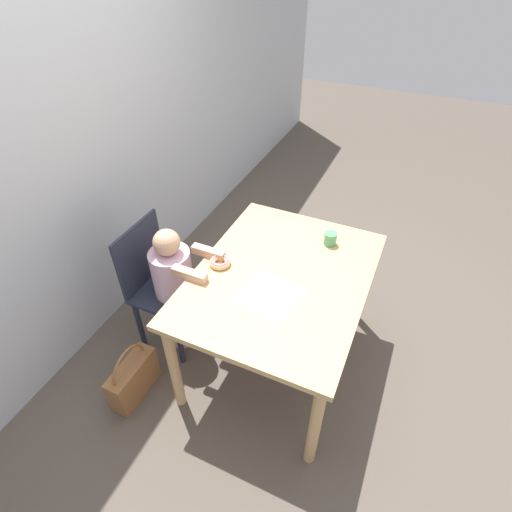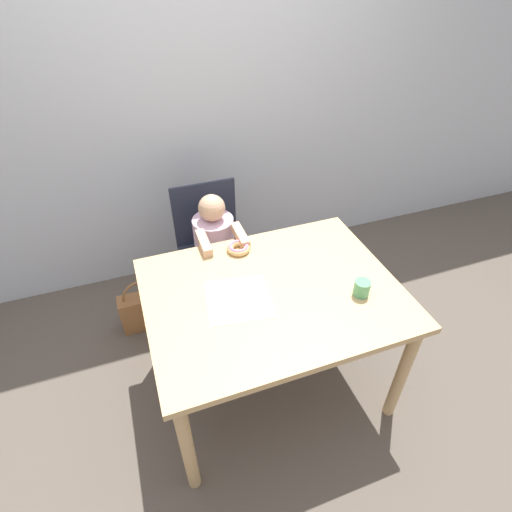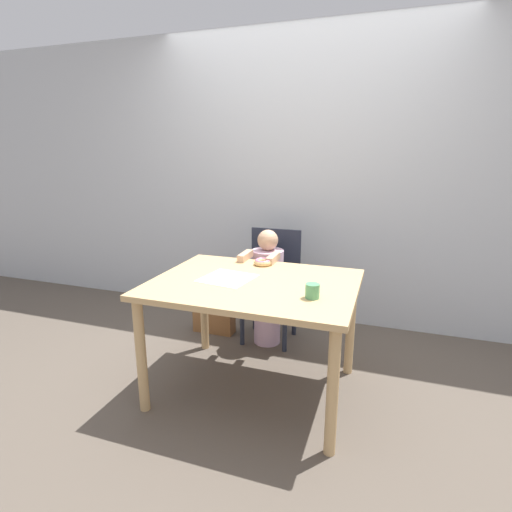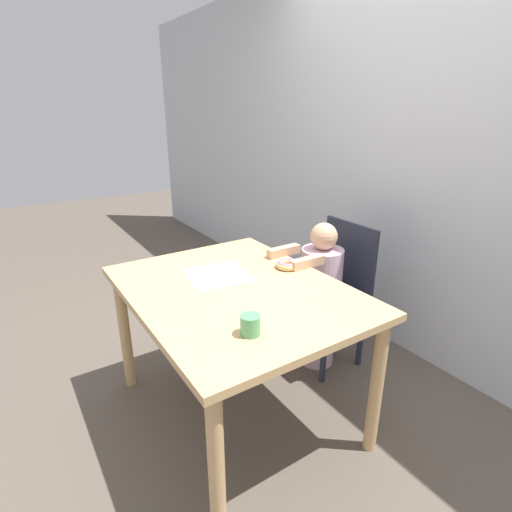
# 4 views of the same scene
# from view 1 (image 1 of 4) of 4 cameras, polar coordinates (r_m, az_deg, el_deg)

# --- Properties ---
(ground_plane) EXTENTS (12.00, 12.00, 0.00)m
(ground_plane) POSITION_cam_1_polar(r_m,az_deg,el_deg) (2.78, 3.04, -14.02)
(ground_plane) COLOR brown
(wall_back) EXTENTS (8.00, 0.05, 2.50)m
(wall_back) POSITION_cam_1_polar(r_m,az_deg,el_deg) (2.59, -24.08, 13.90)
(wall_back) COLOR silver
(wall_back) RESTS_ON ground_plane
(dining_table) EXTENTS (1.22, 0.94, 0.74)m
(dining_table) POSITION_cam_1_polar(r_m,az_deg,el_deg) (2.29, 3.60, -4.46)
(dining_table) COLOR tan
(dining_table) RESTS_ON ground_plane
(chair) EXTENTS (0.41, 0.37, 0.89)m
(chair) POSITION_cam_1_polar(r_m,az_deg,el_deg) (2.63, -13.44, -3.97)
(chair) COLOR #232838
(chair) RESTS_ON ground_plane
(child_figure) EXTENTS (0.26, 0.44, 0.92)m
(child_figure) POSITION_cam_1_polar(r_m,az_deg,el_deg) (2.58, -11.37, -4.85)
(child_figure) COLOR silver
(child_figure) RESTS_ON ground_plane
(donut) EXTENTS (0.13, 0.13, 0.04)m
(donut) POSITION_cam_1_polar(r_m,az_deg,el_deg) (2.29, -5.17, -0.81)
(donut) COLOR #DBB270
(donut) RESTS_ON dining_table
(napkin) EXTENTS (0.34, 0.34, 0.00)m
(napkin) POSITION_cam_1_polar(r_m,az_deg,el_deg) (2.11, 1.82, -5.65)
(napkin) COLOR white
(napkin) RESTS_ON dining_table
(handbag) EXTENTS (0.35, 0.12, 0.40)m
(handbag) POSITION_cam_1_polar(r_m,az_deg,el_deg) (2.62, -17.14, -16.31)
(handbag) COLOR brown
(handbag) RESTS_ON ground_plane
(cup) EXTENTS (0.08, 0.08, 0.08)m
(cup) POSITION_cam_1_polar(r_m,az_deg,el_deg) (2.46, 10.57, 2.47)
(cup) COLOR #519E66
(cup) RESTS_ON dining_table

